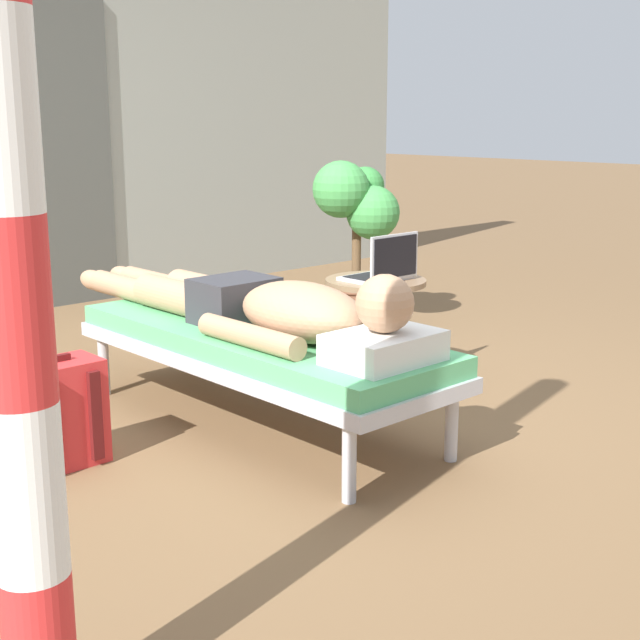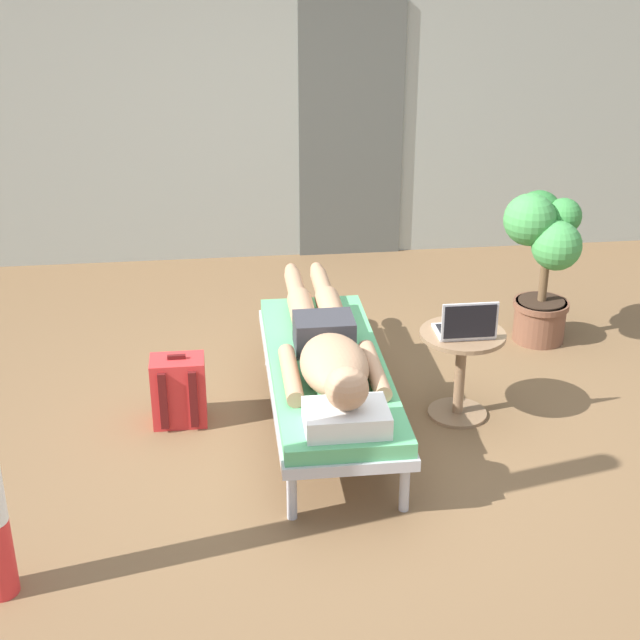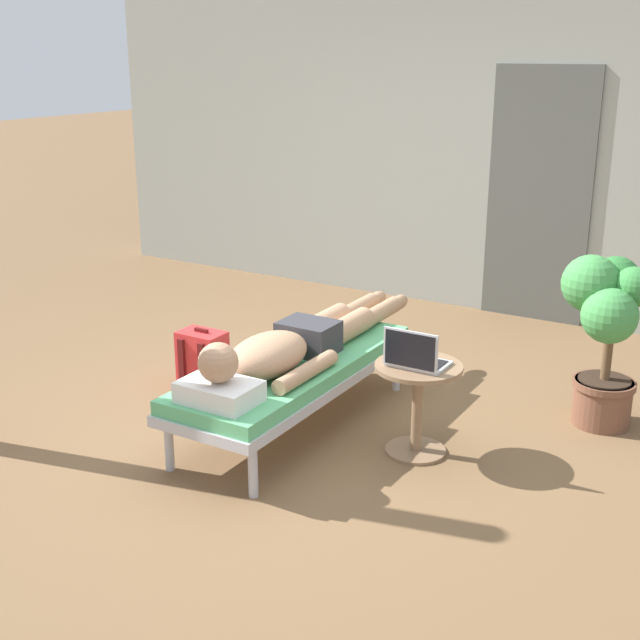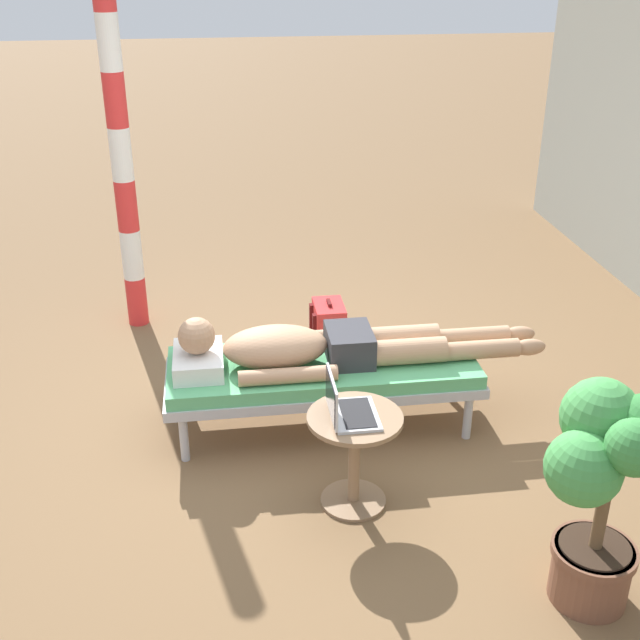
{
  "view_description": "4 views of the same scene",
  "coord_description": "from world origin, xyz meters",
  "px_view_note": "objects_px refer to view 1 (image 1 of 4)",
  "views": [
    {
      "loc": [
        -2.37,
        -2.75,
        1.29
      ],
      "look_at": [
        0.07,
        -0.12,
        0.45
      ],
      "focal_mm": 49.86,
      "sensor_mm": 36.0,
      "label": 1
    },
    {
      "loc": [
        -0.69,
        -4.42,
        2.71
      ],
      "look_at": [
        -0.16,
        0.0,
        0.69
      ],
      "focal_mm": 51.94,
      "sensor_mm": 36.0,
      "label": 2
    },
    {
      "loc": [
        2.38,
        -3.81,
        2.15
      ],
      "look_at": [
        0.03,
        0.09,
        0.68
      ],
      "focal_mm": 47.14,
      "sensor_mm": 36.0,
      "label": 3
    },
    {
      "loc": [
        3.95,
        -0.52,
        2.67
      ],
      "look_at": [
        -0.29,
        0.06,
        0.6
      ],
      "focal_mm": 45.18,
      "sensor_mm": 36.0,
      "label": 4
    }
  ],
  "objects_px": {
    "lounge_chair": "(259,345)",
    "person_reclining": "(263,307)",
    "backpack": "(60,414)",
    "side_table": "(375,314)",
    "potted_plant": "(353,224)",
    "laptop": "(384,268)"
  },
  "relations": [
    {
      "from": "person_reclining",
      "to": "potted_plant",
      "type": "height_order",
      "value": "potted_plant"
    },
    {
      "from": "side_table",
      "to": "laptop",
      "type": "height_order",
      "value": "laptop"
    },
    {
      "from": "side_table",
      "to": "laptop",
      "type": "relative_size",
      "value": 1.69
    },
    {
      "from": "lounge_chair",
      "to": "laptop",
      "type": "xyz_separation_m",
      "value": [
        0.77,
        0.0,
        0.24
      ]
    },
    {
      "from": "lounge_chair",
      "to": "laptop",
      "type": "distance_m",
      "value": 0.8
    },
    {
      "from": "laptop",
      "to": "backpack",
      "type": "height_order",
      "value": "laptop"
    },
    {
      "from": "lounge_chair",
      "to": "laptop",
      "type": "relative_size",
      "value": 5.89
    },
    {
      "from": "side_table",
      "to": "lounge_chair",
      "type": "bearing_deg",
      "value": -175.84
    },
    {
      "from": "lounge_chair",
      "to": "person_reclining",
      "type": "xyz_separation_m",
      "value": [
        0.0,
        -0.03,
        0.17
      ]
    },
    {
      "from": "person_reclining",
      "to": "backpack",
      "type": "bearing_deg",
      "value": 166.42
    },
    {
      "from": "laptop",
      "to": "potted_plant",
      "type": "height_order",
      "value": "potted_plant"
    },
    {
      "from": "laptop",
      "to": "backpack",
      "type": "xyz_separation_m",
      "value": [
        -1.59,
        0.16,
        -0.39
      ]
    },
    {
      "from": "lounge_chair",
      "to": "person_reclining",
      "type": "bearing_deg",
      "value": -90.0
    },
    {
      "from": "person_reclining",
      "to": "potted_plant",
      "type": "bearing_deg",
      "value": 33.2
    },
    {
      "from": "lounge_chair",
      "to": "potted_plant",
      "type": "bearing_deg",
      "value": 32.32
    },
    {
      "from": "laptop",
      "to": "side_table",
      "type": "bearing_deg",
      "value": 90.0
    },
    {
      "from": "side_table",
      "to": "laptop",
      "type": "distance_m",
      "value": 0.23
    },
    {
      "from": "lounge_chair",
      "to": "side_table",
      "type": "relative_size",
      "value": 3.49
    },
    {
      "from": "side_table",
      "to": "laptop",
      "type": "xyz_separation_m",
      "value": [
        0.0,
        -0.05,
        0.23
      ]
    },
    {
      "from": "laptop",
      "to": "lounge_chair",
      "type": "bearing_deg",
      "value": -179.67
    },
    {
      "from": "backpack",
      "to": "laptop",
      "type": "bearing_deg",
      "value": -5.79
    },
    {
      "from": "side_table",
      "to": "potted_plant",
      "type": "bearing_deg",
      "value": 50.02
    }
  ]
}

